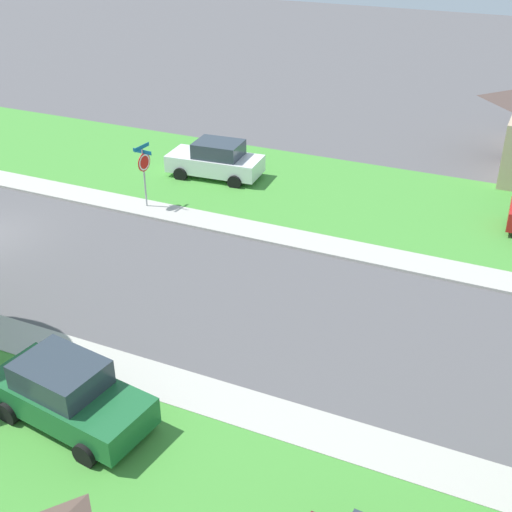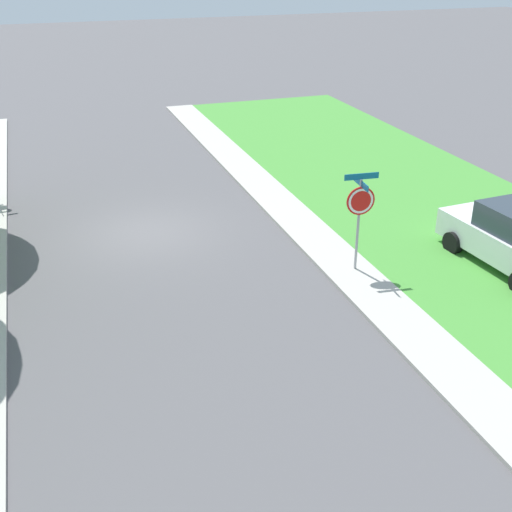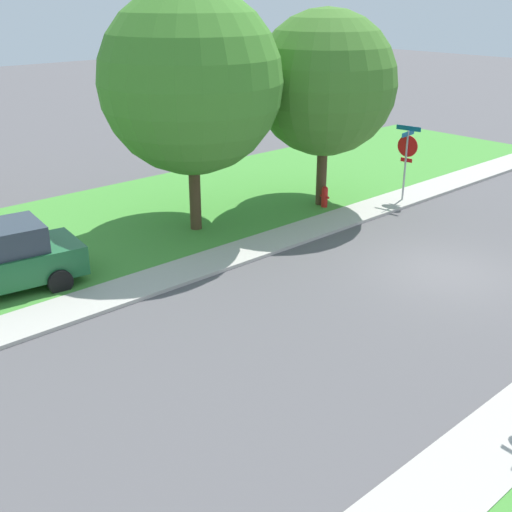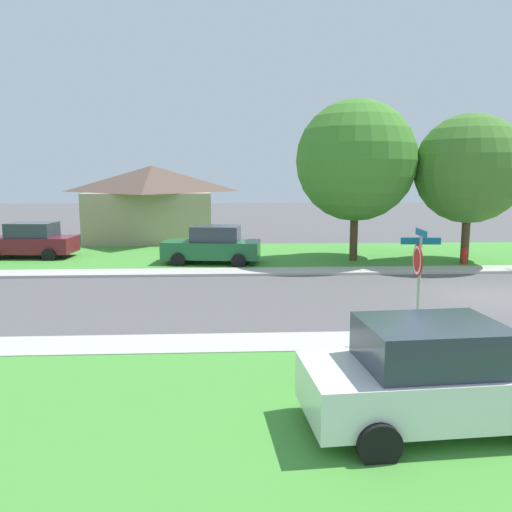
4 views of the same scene
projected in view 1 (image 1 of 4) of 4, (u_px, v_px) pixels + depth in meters
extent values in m
cube|color=#B7B2A8|center=(196.00, 394.00, 17.93)|extent=(1.40, 56.00, 0.10)
cube|color=#B7B2A8|center=(315.00, 243.00, 25.41)|extent=(1.40, 56.00, 0.10)
cube|color=#479338|center=(352.00, 197.00, 29.16)|extent=(8.00, 56.00, 0.08)
cylinder|color=#9E9EA3|center=(145.00, 179.00, 27.65)|extent=(0.07, 0.07, 2.60)
cylinder|color=red|center=(144.00, 162.00, 27.26)|extent=(0.76, 0.10, 0.76)
cylinder|color=white|center=(144.00, 162.00, 27.26)|extent=(0.67, 0.06, 0.67)
cylinder|color=red|center=(145.00, 162.00, 27.26)|extent=(0.55, 0.05, 0.55)
cube|color=#0F5B84|center=(142.00, 147.00, 26.97)|extent=(0.92, 0.10, 0.16)
cube|color=#0F5B84|center=(142.00, 152.00, 27.07)|extent=(0.10, 0.92, 0.16)
cube|color=white|center=(215.00, 163.00, 30.83)|extent=(2.10, 4.42, 0.76)
cube|color=#2D3842|center=(218.00, 149.00, 30.42)|extent=(1.74, 2.21, 0.68)
cylinder|color=black|center=(181.00, 174.00, 30.68)|extent=(0.28, 0.66, 0.64)
cylinder|color=black|center=(197.00, 161.00, 32.16)|extent=(0.28, 0.66, 0.64)
cylinder|color=black|center=(235.00, 182.00, 29.88)|extent=(0.28, 0.66, 0.64)
cylinder|color=black|center=(249.00, 168.00, 31.35)|extent=(0.28, 0.66, 0.64)
cube|color=#1E6033|center=(70.00, 400.00, 16.76)|extent=(2.36, 4.50, 0.76)
cube|color=#2D3842|center=(61.00, 374.00, 16.50)|extent=(1.87, 2.30, 0.68)
cylinder|color=black|center=(136.00, 410.00, 16.99)|extent=(0.32, 0.67, 0.64)
cylinder|color=black|center=(85.00, 455.00, 15.66)|extent=(0.32, 0.67, 0.64)
cylinder|color=black|center=(61.00, 374.00, 18.22)|extent=(0.32, 0.67, 0.64)
cylinder|color=black|center=(8.00, 413.00, 16.89)|extent=(0.32, 0.67, 0.64)
cube|color=#51331E|center=(510.00, 139.00, 32.67)|extent=(1.00, 0.07, 2.10)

